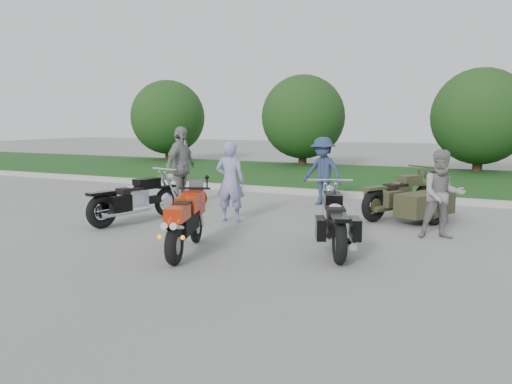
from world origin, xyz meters
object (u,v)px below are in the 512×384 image
at_px(person_stripe, 230,182).
at_px(person_back, 181,167).
at_px(cruiser_sidecar, 413,201).
at_px(person_denim, 323,171).
at_px(person_grey, 442,195).
at_px(cruiser_right, 335,224).
at_px(sportbike_red, 185,220).
at_px(cruiser_left, 132,201).

bearing_deg(person_stripe, person_back, -41.25).
bearing_deg(cruiser_sidecar, person_denim, -176.94).
bearing_deg(person_back, person_grey, -98.60).
distance_m(cruiser_right, cruiser_sidecar, 3.13).
distance_m(cruiser_right, person_grey, 2.21).
relative_size(cruiser_sidecar, person_back, 1.12).
bearing_deg(sportbike_red, cruiser_sidecar, 37.24).
bearing_deg(person_denim, person_stripe, -96.35).
relative_size(cruiser_sidecar, person_grey, 1.38).
height_order(sportbike_red, person_stripe, person_stripe).
bearing_deg(cruiser_left, person_stripe, 42.80).
distance_m(cruiser_sidecar, person_stripe, 3.78).
xyz_separation_m(cruiser_right, person_back, (-4.52, 2.53, 0.51)).
distance_m(cruiser_right, person_stripe, 2.98).
bearing_deg(person_denim, sportbike_red, -80.59).
xyz_separation_m(sportbike_red, person_grey, (3.52, 2.74, 0.25)).
bearing_deg(cruiser_sidecar, person_back, -145.57).
bearing_deg(person_denim, cruiser_right, -54.43).
xyz_separation_m(cruiser_left, person_grey, (5.79, 1.17, 0.34)).
height_order(person_denim, person_back, person_back).
height_order(cruiser_left, cruiser_right, cruiser_right).
height_order(cruiser_sidecar, person_grey, person_grey).
bearing_deg(cruiser_left, cruiser_right, 8.24).
distance_m(cruiser_left, cruiser_right, 4.37).
relative_size(person_denim, person_back, 0.86).
xyz_separation_m(person_stripe, person_back, (-1.92, 1.12, 0.13)).
bearing_deg(cruiser_right, person_stripe, 129.71).
bearing_deg(person_grey, person_back, 153.63).
bearing_deg(cruiser_sidecar, cruiser_right, -75.58).
distance_m(cruiser_left, person_denim, 4.66).
distance_m(cruiser_sidecar, person_back, 5.36).
distance_m(sportbike_red, cruiser_right, 2.35).
relative_size(cruiser_left, person_back, 1.16).
bearing_deg(person_denim, person_back, -136.21).
xyz_separation_m(cruiser_left, person_denim, (2.85, 3.67, 0.39)).
height_order(sportbike_red, person_denim, person_denim).
relative_size(sportbike_red, person_grey, 1.19).
distance_m(sportbike_red, person_stripe, 2.58).
distance_m(cruiser_left, cruiser_sidecar, 5.73).
distance_m(person_stripe, person_denim, 2.95).
height_order(cruiser_right, person_denim, person_denim).
xyz_separation_m(cruiser_left, person_stripe, (1.74, 0.94, 0.38)).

